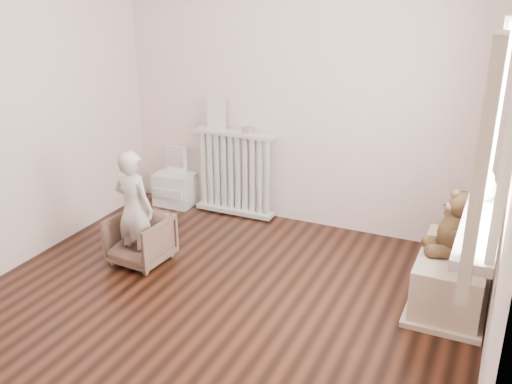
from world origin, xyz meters
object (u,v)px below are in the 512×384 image
at_px(toy_vanity, 175,179).
at_px(radiator, 235,177).
at_px(armchair, 140,240).
at_px(teddy_bear, 462,221).
at_px(toy_bench, 451,278).
at_px(plush_cat, 486,186).
at_px(child, 134,209).

bearing_deg(toy_vanity, radiator, 2.53).
relative_size(armchair, teddy_bear, 0.94).
bearing_deg(toy_bench, toy_vanity, 164.67).
relative_size(toy_bench, teddy_bear, 1.80).
bearing_deg(radiator, plush_cat, -23.03).
bearing_deg(child, toy_bench, -164.40).
height_order(toy_vanity, teddy_bear, teddy_bear).
bearing_deg(child, teddy_bear, -165.04).
distance_m(teddy_bear, plush_cat, 0.38).
bearing_deg(plush_cat, armchair, -172.25).
relative_size(toy_bench, plush_cat, 3.59).
bearing_deg(child, armchair, -85.47).
xyz_separation_m(armchair, teddy_bear, (2.44, 0.40, 0.46)).
relative_size(radiator, toy_bench, 0.98).
bearing_deg(teddy_bear, child, 175.15).
distance_m(toy_vanity, armchair, 1.28).
xyz_separation_m(toy_vanity, child, (0.42, -1.25, 0.23)).
relative_size(child, plush_cat, 3.99).
distance_m(child, teddy_bear, 2.49).
distance_m(radiator, plush_cat, 2.58).
relative_size(toy_vanity, armchair, 1.36).
bearing_deg(toy_bench, armchair, -170.07).
relative_size(radiator, toy_vanity, 1.38).
height_order(toy_vanity, child, child).
xyz_separation_m(armchair, plush_cat, (2.56, 0.25, 0.79)).
xyz_separation_m(radiator, child, (-0.26, -1.28, 0.12)).
height_order(radiator, child, child).
xyz_separation_m(armchair, toy_bench, (2.42, 0.42, -0.01)).
height_order(child, plush_cat, plush_cat).
xyz_separation_m(child, plush_cat, (2.56, 0.30, 0.49)).
bearing_deg(toy_vanity, child, -71.39).
bearing_deg(toy_bench, child, -168.93).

